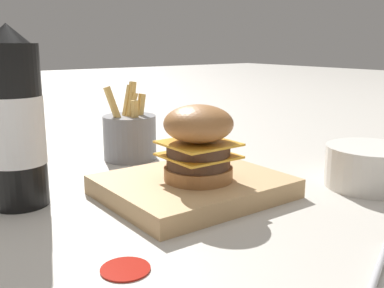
{
  "coord_description": "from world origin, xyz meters",
  "views": [
    {
      "loc": [
        0.37,
        0.56,
        0.22
      ],
      "look_at": [
        0.0,
        0.06,
        0.08
      ],
      "focal_mm": 42.0,
      "sensor_mm": 36.0,
      "label": 1
    }
  ],
  "objects_px": {
    "ketchup_bottle": "(14,124)",
    "serving_board": "(192,187)",
    "side_bowl": "(370,165)",
    "burger": "(197,142)",
    "fries_basket": "(130,136)"
  },
  "relations": [
    {
      "from": "side_bowl",
      "to": "fries_basket",
      "type": "bearing_deg",
      "value": -59.71
    },
    {
      "from": "burger",
      "to": "side_bowl",
      "type": "relative_size",
      "value": 0.79
    },
    {
      "from": "burger",
      "to": "serving_board",
      "type": "bearing_deg",
      "value": -92.91
    },
    {
      "from": "fries_basket",
      "to": "side_bowl",
      "type": "xyz_separation_m",
      "value": [
        -0.22,
        0.37,
        -0.01
      ]
    },
    {
      "from": "fries_basket",
      "to": "burger",
      "type": "bearing_deg",
      "value": 82.78
    },
    {
      "from": "serving_board",
      "to": "side_bowl",
      "type": "height_order",
      "value": "side_bowl"
    },
    {
      "from": "burger",
      "to": "side_bowl",
      "type": "xyz_separation_m",
      "value": [
        -0.25,
        0.12,
        -0.05
      ]
    },
    {
      "from": "side_bowl",
      "to": "burger",
      "type": "bearing_deg",
      "value": -24.91
    },
    {
      "from": "ketchup_bottle",
      "to": "serving_board",
      "type": "bearing_deg",
      "value": 152.02
    },
    {
      "from": "burger",
      "to": "ketchup_bottle",
      "type": "distance_m",
      "value": 0.25
    },
    {
      "from": "fries_basket",
      "to": "side_bowl",
      "type": "relative_size",
      "value": 1.1
    },
    {
      "from": "serving_board",
      "to": "fries_basket",
      "type": "relative_size",
      "value": 1.67
    },
    {
      "from": "fries_basket",
      "to": "ketchup_bottle",
      "type": "bearing_deg",
      "value": 28.12
    },
    {
      "from": "serving_board",
      "to": "side_bowl",
      "type": "xyz_separation_m",
      "value": [
        -0.25,
        0.13,
        0.02
      ]
    },
    {
      "from": "burger",
      "to": "side_bowl",
      "type": "height_order",
      "value": "burger"
    }
  ]
}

